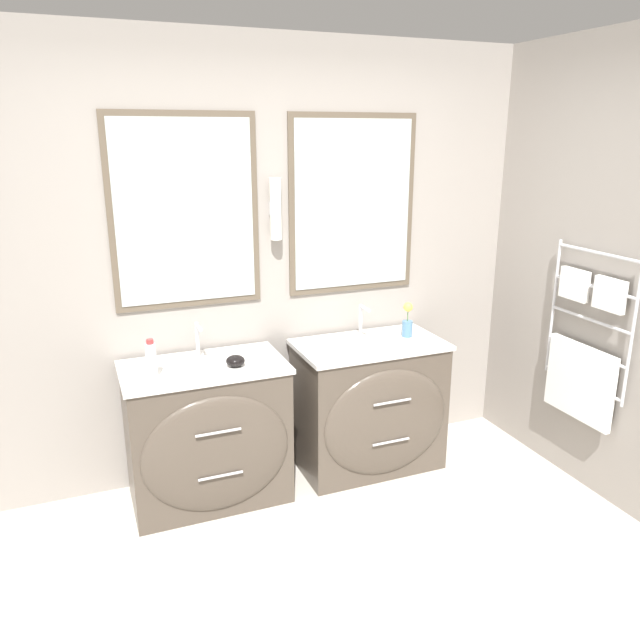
% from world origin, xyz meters
% --- Properties ---
extents(wall_back, '(5.04, 0.15, 2.60)m').
position_xyz_m(wall_back, '(0.00, 1.67, 1.32)').
color(wall_back, gray).
rests_on(wall_back, ground_plane).
extents(wall_right, '(0.13, 3.46, 2.60)m').
position_xyz_m(wall_right, '(1.75, 0.74, 1.29)').
color(wall_right, gray).
rests_on(wall_right, ground_plane).
extents(vanity_left, '(0.90, 0.58, 0.83)m').
position_xyz_m(vanity_left, '(-0.42, 1.32, 0.42)').
color(vanity_left, '#4C4238').
rests_on(vanity_left, ground_plane).
extents(vanity_right, '(0.90, 0.58, 0.83)m').
position_xyz_m(vanity_right, '(0.61, 1.32, 0.42)').
color(vanity_right, '#4C4238').
rests_on(vanity_right, ground_plane).
extents(faucet_left, '(0.17, 0.13, 0.21)m').
position_xyz_m(faucet_left, '(-0.42, 1.48, 0.93)').
color(faucet_left, silver).
rests_on(faucet_left, vanity_left).
extents(faucet_right, '(0.17, 0.13, 0.21)m').
position_xyz_m(faucet_right, '(0.61, 1.48, 0.93)').
color(faucet_right, silver).
rests_on(faucet_right, vanity_right).
extents(toiletry_bottle, '(0.06, 0.06, 0.21)m').
position_xyz_m(toiletry_bottle, '(-0.70, 1.27, 0.93)').
color(toiletry_bottle, silver).
rests_on(toiletry_bottle, vanity_left).
extents(amenity_bowl, '(0.10, 0.10, 0.06)m').
position_xyz_m(amenity_bowl, '(-0.26, 1.27, 0.86)').
color(amenity_bowl, black).
rests_on(amenity_bowl, vanity_left).
extents(flower_vase, '(0.07, 0.07, 0.22)m').
position_xyz_m(flower_vase, '(0.88, 1.38, 0.92)').
color(flower_vase, teal).
rests_on(flower_vase, vanity_right).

